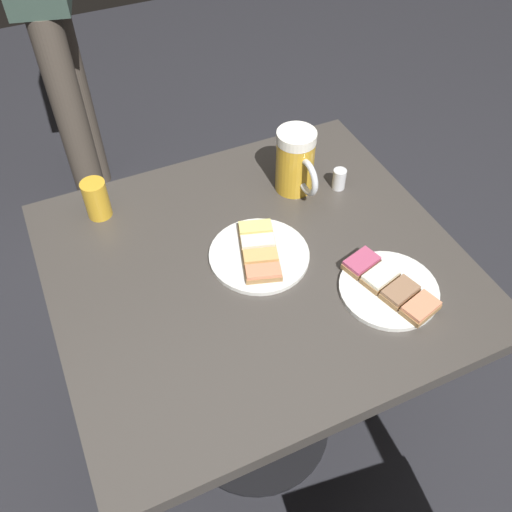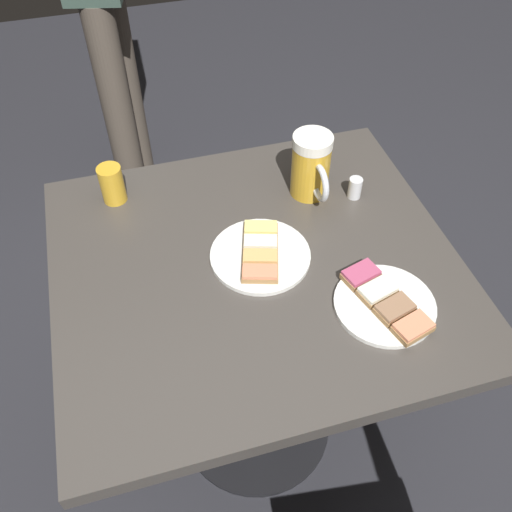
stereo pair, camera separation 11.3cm
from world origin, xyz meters
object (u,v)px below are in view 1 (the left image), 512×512
Objects in this scene: plate_near at (259,254)px; beer_glass_small at (96,199)px; plate_far at (389,287)px; salt_shaker at (339,179)px; beer_mug at (296,162)px.

beer_glass_small reaches higher than plate_near.
plate_near is at bearing 45.56° from beer_glass_small.
plate_far is 2.31× the size of beer_glass_small.
beer_mug is at bearing -112.92° from salt_shaker.
plate_near is 0.27m from plate_far.
beer_glass_small is at bearing -103.07° from beer_mug.
plate_far is 4.13× the size of salt_shaker.
plate_near is 1.37× the size of beer_mug.
plate_near is 0.24m from beer_mug.
plate_far is 0.65m from beer_glass_small.
beer_glass_small is at bearing -104.91° from salt_shaker.
salt_shaker is (0.14, 0.53, -0.02)m from beer_glass_small.
beer_mug is at bearing 134.53° from plate_near.
salt_shaker is (0.04, 0.09, -0.05)m from beer_mug.
salt_shaker is at bearing 75.09° from beer_glass_small.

